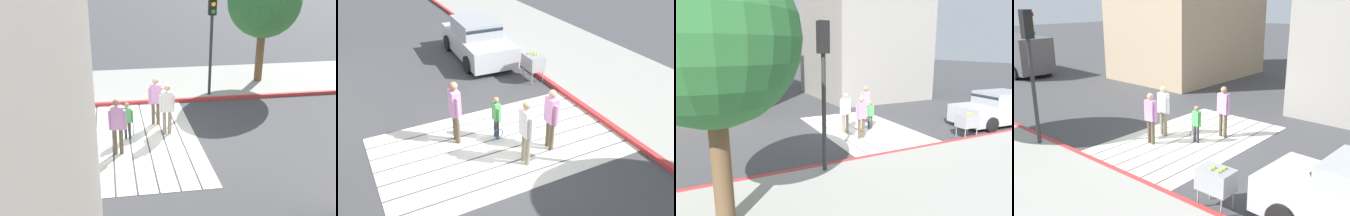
% 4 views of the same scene
% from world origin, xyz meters
% --- Properties ---
extents(ground_plane, '(120.00, 120.00, 0.00)m').
position_xyz_m(ground_plane, '(0.00, 0.00, 0.00)').
color(ground_plane, '#424244').
extents(crosswalk_stripes, '(6.40, 3.80, 0.01)m').
position_xyz_m(crosswalk_stripes, '(0.00, -0.00, 0.01)').
color(crosswalk_stripes, silver).
rests_on(crosswalk_stripes, ground).
extents(sidewalk_west, '(4.80, 40.00, 0.12)m').
position_xyz_m(sidewalk_west, '(-5.60, 0.00, 0.06)').
color(sidewalk_west, '#9E9B93').
rests_on(sidewalk_west, ground).
extents(curb_painted, '(0.16, 40.00, 0.13)m').
position_xyz_m(curb_painted, '(-3.25, 0.00, 0.07)').
color(curb_painted, '#BC3333').
rests_on(curb_painted, ground).
extents(car_parked_near_curb, '(2.15, 4.38, 1.57)m').
position_xyz_m(car_parked_near_curb, '(-2.00, -6.12, 0.73)').
color(car_parked_near_curb, silver).
rests_on(car_parked_near_curb, ground).
extents(tennis_ball_cart, '(0.56, 0.80, 1.02)m').
position_xyz_m(tennis_ball_cart, '(-2.90, -3.16, 0.70)').
color(tennis_ball_cart, '#99999E').
rests_on(tennis_ball_cart, ground).
extents(pedestrian_adult_lead, '(0.22, 0.50, 1.70)m').
position_xyz_m(pedestrian_adult_lead, '(-1.13, 0.71, 0.99)').
color(pedestrian_adult_lead, brown).
rests_on(pedestrian_adult_lead, ground).
extents(pedestrian_adult_trailing, '(0.23, 0.51, 1.76)m').
position_xyz_m(pedestrian_adult_trailing, '(0.92, -0.67, 1.03)').
color(pedestrian_adult_trailing, brown).
rests_on(pedestrian_adult_trailing, ground).
extents(pedestrian_adult_side, '(0.24, 0.51, 1.73)m').
position_xyz_m(pedestrian_adult_side, '(-0.26, 0.98, 1.01)').
color(pedestrian_adult_side, gray).
rests_on(pedestrian_adult_side, ground).
extents(pedestrian_child_with_racket, '(0.28, 0.38, 1.25)m').
position_xyz_m(pedestrian_child_with_racket, '(-0.09, -0.32, 0.70)').
color(pedestrian_child_with_racket, '#333338').
rests_on(pedestrian_child_with_racket, ground).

